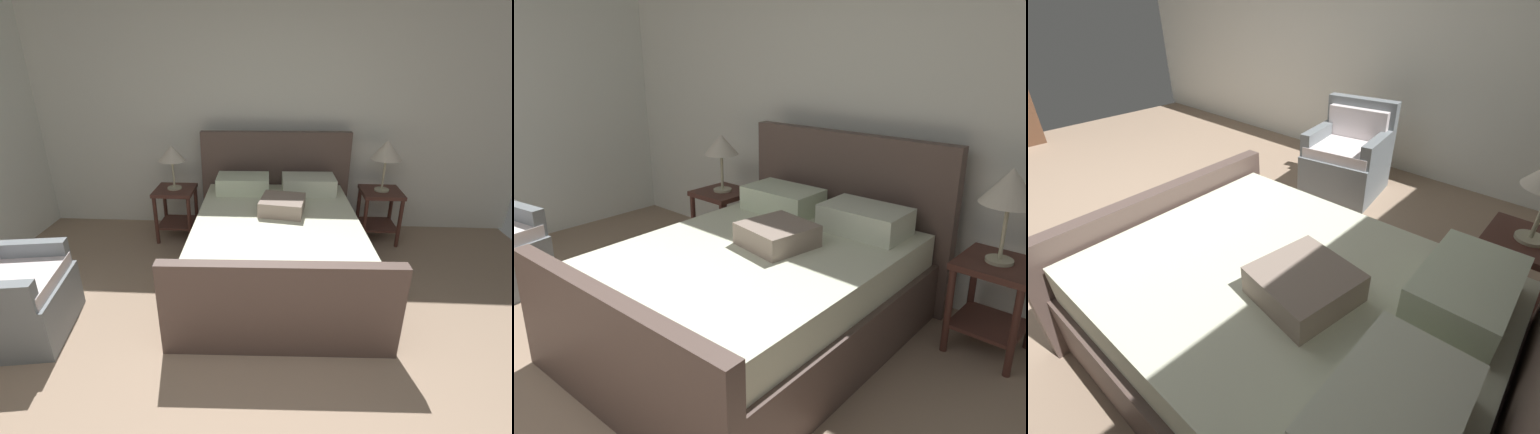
% 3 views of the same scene
% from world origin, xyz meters
% --- Properties ---
extents(ground_plane, '(5.63, 6.66, 0.02)m').
position_xyz_m(ground_plane, '(0.00, 0.00, -0.01)').
color(ground_plane, gray).
extents(wall_side_left, '(0.12, 6.78, 2.67)m').
position_xyz_m(wall_side_left, '(-2.87, 0.00, 1.34)').
color(wall_side_left, white).
rests_on(wall_side_left, ground).
extents(bed, '(1.76, 2.22, 1.21)m').
position_xyz_m(bed, '(0.05, 2.15, 0.35)').
color(bed, brown).
rests_on(bed, ground).
extents(nightstand_left, '(0.44, 0.44, 0.60)m').
position_xyz_m(nightstand_left, '(-1.11, 2.90, 0.40)').
color(nightstand_left, '#4A2821').
rests_on(nightstand_left, ground).
extents(armchair, '(0.84, 0.83, 0.90)m').
position_xyz_m(armchair, '(-1.97, 1.15, 0.35)').
color(armchair, slate).
rests_on(armchair, ground).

